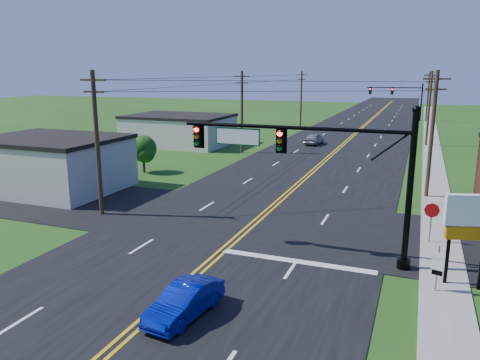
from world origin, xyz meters
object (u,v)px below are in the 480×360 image
at_px(signal_mast_main, 311,161).
at_px(stop_sign, 432,214).
at_px(route_sign, 438,266).
at_px(signal_mast_far, 397,96).
at_px(blue_car, 185,302).

distance_m(signal_mast_main, stop_sign, 7.55).
height_order(signal_mast_main, route_sign, signal_mast_main).
bearing_deg(signal_mast_far, blue_car, -92.16).
xyz_separation_m(signal_mast_main, signal_mast_far, (0.10, 72.00, -0.20)).
bearing_deg(route_sign, signal_mast_far, 109.93).
xyz_separation_m(route_sign, stop_sign, (-0.20, 6.00, 0.42)).
relative_size(signal_mast_far, route_sign, 5.41).
relative_size(signal_mast_far, stop_sign, 4.94).
bearing_deg(signal_mast_main, route_sign, -19.20).
height_order(signal_mast_main, signal_mast_far, same).
height_order(signal_mast_main, stop_sign, signal_mast_main).
distance_m(signal_mast_main, signal_mast_far, 72.00).
bearing_deg(blue_car, signal_mast_far, 95.40).
relative_size(signal_mast_main, stop_sign, 5.08).
bearing_deg(signal_mast_far, route_sign, -85.60).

